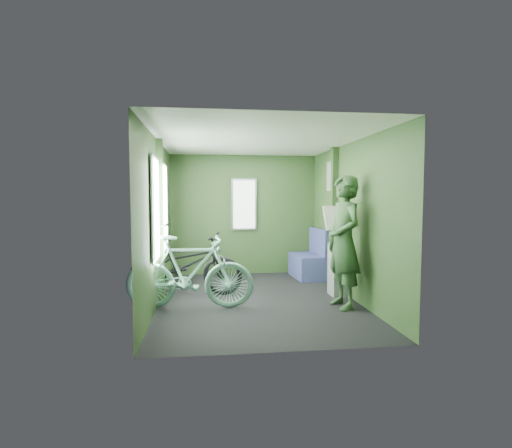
{
  "coord_description": "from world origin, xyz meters",
  "views": [
    {
      "loc": [
        -0.72,
        -5.7,
        1.5
      ],
      "look_at": [
        0.0,
        0.1,
        1.1
      ],
      "focal_mm": 28.0,
      "sensor_mm": 36.0,
      "label": 1
    }
  ],
  "objects_px": {
    "passenger": "(344,242)",
    "bicycle_mint": "(190,310)",
    "waste_box": "(338,269)",
    "bench_seat": "(308,263)",
    "bicycle_black": "(185,294)"
  },
  "relations": [
    {
      "from": "bicycle_black",
      "to": "bicycle_mint",
      "type": "relative_size",
      "value": 1.05
    },
    {
      "from": "bicycle_black",
      "to": "passenger",
      "type": "relative_size",
      "value": 1.0
    },
    {
      "from": "bicycle_mint",
      "to": "waste_box",
      "type": "bearing_deg",
      "value": -71.42
    },
    {
      "from": "passenger",
      "to": "bicycle_mint",
      "type": "bearing_deg",
      "value": -101.02
    },
    {
      "from": "bench_seat",
      "to": "bicycle_mint",
      "type": "bearing_deg",
      "value": -141.99
    },
    {
      "from": "passenger",
      "to": "waste_box",
      "type": "bearing_deg",
      "value": 159.19
    },
    {
      "from": "passenger",
      "to": "bench_seat",
      "type": "height_order",
      "value": "passenger"
    },
    {
      "from": "bicycle_black",
      "to": "passenger",
      "type": "bearing_deg",
      "value": -99.86
    },
    {
      "from": "bench_seat",
      "to": "waste_box",
      "type": "bearing_deg",
      "value": -89.2
    },
    {
      "from": "waste_box",
      "to": "bicycle_black",
      "type": "bearing_deg",
      "value": 171.05
    },
    {
      "from": "passenger",
      "to": "waste_box",
      "type": "relative_size",
      "value": 2.23
    },
    {
      "from": "passenger",
      "to": "bench_seat",
      "type": "relative_size",
      "value": 1.97
    },
    {
      "from": "bicycle_mint",
      "to": "bench_seat",
      "type": "relative_size",
      "value": 1.87
    },
    {
      "from": "bicycle_black",
      "to": "waste_box",
      "type": "xyz_separation_m",
      "value": [
        2.32,
        -0.36,
        0.4
      ]
    },
    {
      "from": "bicycle_mint",
      "to": "bench_seat",
      "type": "height_order",
      "value": "bench_seat"
    }
  ]
}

